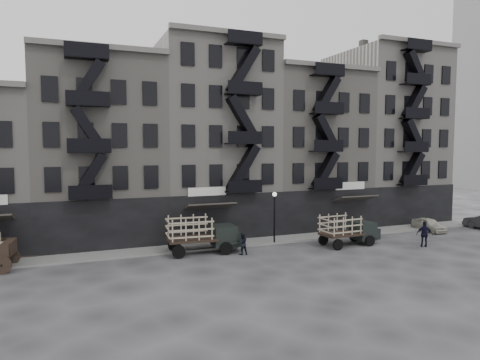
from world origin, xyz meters
name	(u,v)px	position (x,y,z in m)	size (l,w,h in m)	color
ground	(253,255)	(0.00, 0.00, 0.00)	(140.00, 140.00, 0.00)	#38383A
sidewalk	(235,243)	(0.00, 3.75, 0.07)	(55.00, 2.50, 0.15)	slate
building_midwest	(99,152)	(-10.00, 9.83, 7.50)	(10.00, 11.35, 16.20)	gray
building_center	(211,141)	(0.00, 9.82, 8.50)	(10.00, 11.35, 18.20)	#9B968E
building_mideast	(305,151)	(10.00, 9.83, 7.50)	(10.00, 11.35, 16.20)	gray
building_east	(384,137)	(20.00, 9.82, 9.00)	(10.00, 11.35, 19.20)	#9B968E
lamp_post	(274,210)	(3.00, 2.60, 2.78)	(0.36, 0.36, 4.28)	black
stake_truck_west	(202,232)	(-3.29, 1.97, 1.60)	(5.74, 2.69, 2.81)	black
stake_truck_east	(349,228)	(8.36, 0.01, 1.44)	(5.12, 2.31, 2.52)	black
car_east	(429,225)	(18.93, 2.04, 0.63)	(1.48, 3.69, 1.26)	#B8B4A5
pedestrian_mid	(242,244)	(-0.70, 0.42, 0.81)	(0.79, 0.62, 1.63)	black
policeman	(425,234)	(13.64, -2.68, 1.02)	(1.20, 0.50, 2.05)	black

